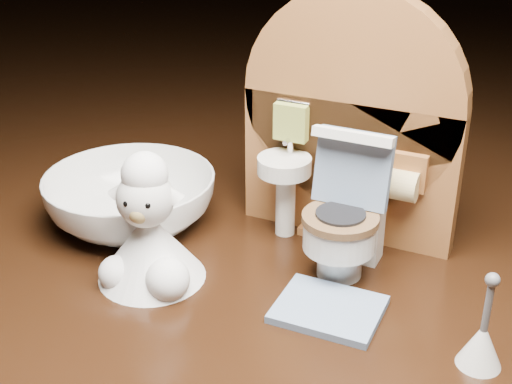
{
  "coord_description": "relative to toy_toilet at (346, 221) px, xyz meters",
  "views": [
    {
      "loc": [
        0.11,
        -0.31,
        0.22
      ],
      "look_at": [
        -0.03,
        0.01,
        0.05
      ],
      "focal_mm": 50.0,
      "sensor_mm": 36.0,
      "label": 1
    }
  ],
  "objects": [
    {
      "name": "toy_toilet",
      "position": [
        0.0,
        0.0,
        0.0
      ],
      "size": [
        0.04,
        0.05,
        0.08
      ],
      "rotation": [
        0.0,
        0.0,
        -0.0
      ],
      "color": "white",
      "rests_on": "ground"
    },
    {
      "name": "bath_mat",
      "position": [
        0.01,
        -0.04,
        -0.03
      ],
      "size": [
        0.05,
        0.04,
        0.0
      ],
      "primitive_type": "cube",
      "rotation": [
        0.0,
        0.0,
        0.01
      ],
      "color": "#6C84A4",
      "rests_on": "ground"
    },
    {
      "name": "plush_lamb",
      "position": [
        -0.09,
        -0.06,
        -0.0
      ],
      "size": [
        0.06,
        0.06,
        0.08
      ],
      "rotation": [
        0.0,
        0.0,
        0.27
      ],
      "color": "white",
      "rests_on": "ground"
    },
    {
      "name": "backdrop_panel",
      "position": [
        -0.01,
        0.04,
        0.04
      ],
      "size": [
        0.13,
        0.05,
        0.15
      ],
      "color": "brown",
      "rests_on": "ground"
    },
    {
      "name": "ceramic_bowl",
      "position": [
        -0.14,
        -0.01,
        -0.01
      ],
      "size": [
        0.12,
        0.12,
        0.03
      ],
      "primitive_type": "imported",
      "rotation": [
        0.0,
        0.0,
        0.13
      ],
      "color": "white",
      "rests_on": "ground"
    },
    {
      "name": "toilet_brush",
      "position": [
        0.08,
        -0.05,
        -0.02
      ],
      "size": [
        0.02,
        0.02,
        0.05
      ],
      "color": "white",
      "rests_on": "ground"
    }
  ]
}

